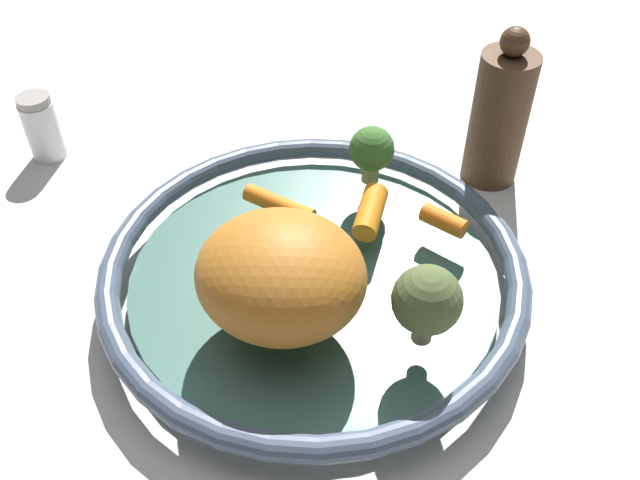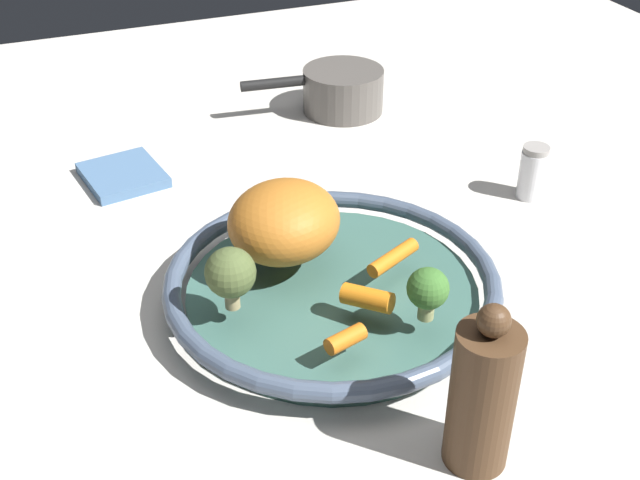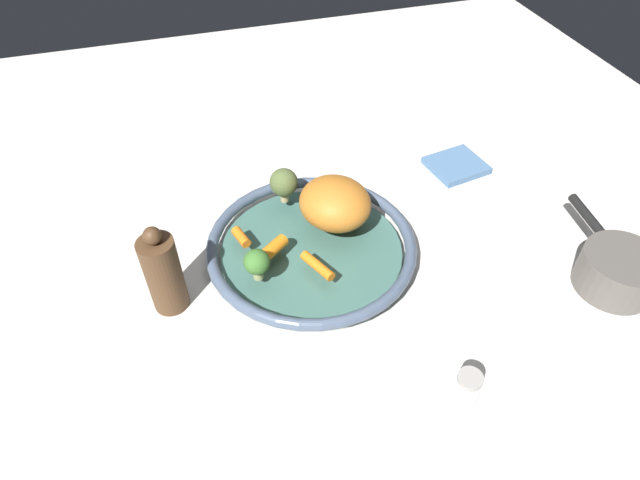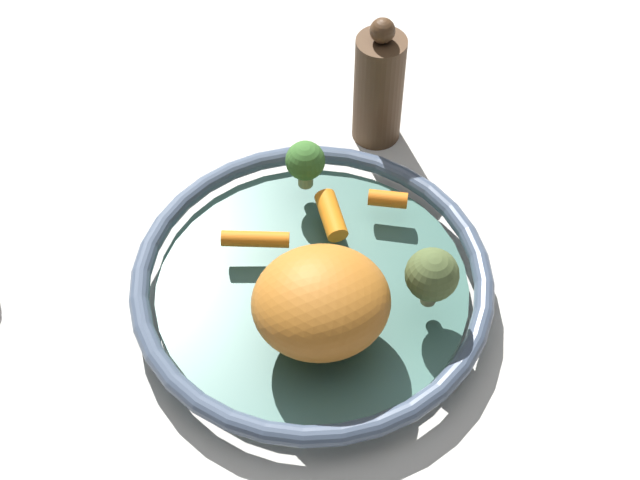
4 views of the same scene
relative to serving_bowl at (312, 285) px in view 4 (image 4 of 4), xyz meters
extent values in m
plane|color=beige|center=(0.00, 0.00, -0.02)|extent=(1.95, 1.95, 0.00)
cylinder|color=#3D665B|center=(0.00, 0.00, -0.01)|extent=(0.31, 0.31, 0.02)
torus|color=#47556B|center=(0.00, 0.00, 0.01)|extent=(0.36, 0.36, 0.02)
ellipsoid|color=#BD6E24|center=(-0.05, -0.03, 0.06)|extent=(0.17, 0.17, 0.08)
cylinder|color=orange|center=(0.07, 0.01, 0.03)|extent=(0.06, 0.05, 0.03)
cylinder|color=orange|center=(0.01, 0.07, 0.03)|extent=(0.04, 0.07, 0.02)
cylinder|color=orange|center=(0.11, -0.03, 0.03)|extent=(0.03, 0.04, 0.02)
cylinder|color=tan|center=(0.02, -0.11, 0.03)|extent=(0.02, 0.02, 0.02)
sphere|color=#4E5E32|center=(0.02, -0.11, 0.06)|extent=(0.05, 0.05, 0.05)
cylinder|color=tan|center=(0.10, 0.06, 0.03)|extent=(0.02, 0.02, 0.02)
sphere|color=#3B6E2C|center=(0.10, 0.06, 0.06)|extent=(0.04, 0.04, 0.04)
cylinder|color=#4C331E|center=(0.24, 0.03, 0.05)|extent=(0.06, 0.06, 0.14)
sphere|color=#4C331E|center=(0.24, 0.03, 0.13)|extent=(0.03, 0.03, 0.03)
camera|label=1|loc=(-0.23, -0.33, 0.42)|focal=38.80mm
camera|label=2|loc=(0.65, -0.27, 0.52)|focal=45.95mm
camera|label=3|loc=(0.18, 0.62, 0.66)|focal=30.17mm
camera|label=4|loc=(-0.47, -0.23, 0.74)|focal=51.10mm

